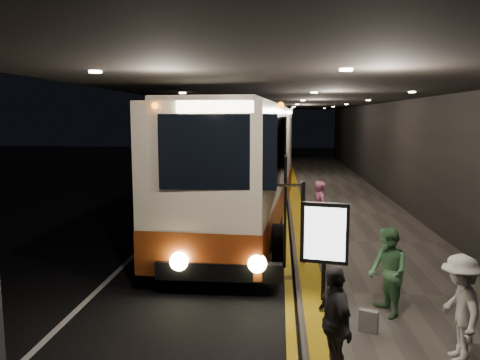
{
  "coord_description": "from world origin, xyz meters",
  "views": [
    {
      "loc": [
        2.11,
        -12.56,
        3.75
      ],
      "look_at": [
        0.84,
        2.49,
        1.7
      ],
      "focal_mm": 35.0,
      "sensor_mm": 36.0,
      "label": 1
    }
  ],
  "objects_px": {
    "bag_polka": "(369,321)",
    "info_sign": "(325,235)",
    "stanchion_post": "(304,240)",
    "passenger_waiting_grey": "(334,323)",
    "passenger_waiting_white": "(460,308)",
    "coach_second": "(262,148)",
    "passenger_waiting_green": "(388,272)",
    "coach_third": "(265,138)",
    "passenger_boarding": "(320,210)",
    "coach_main": "(243,170)"
  },
  "relations": [
    {
      "from": "passenger_waiting_green",
      "to": "stanchion_post",
      "type": "bearing_deg",
      "value": -168.68
    },
    {
      "from": "passenger_waiting_grey",
      "to": "coach_second",
      "type": "bearing_deg",
      "value": 167.42
    },
    {
      "from": "coach_third",
      "to": "info_sign",
      "type": "xyz_separation_m",
      "value": [
        2.23,
        -33.2,
        -0.34
      ]
    },
    {
      "from": "coach_main",
      "to": "passenger_boarding",
      "type": "relative_size",
      "value": 7.52
    },
    {
      "from": "passenger_waiting_grey",
      "to": "info_sign",
      "type": "distance_m",
      "value": 2.82
    },
    {
      "from": "coach_third",
      "to": "passenger_waiting_grey",
      "type": "xyz_separation_m",
      "value": [
        2.11,
        -35.97,
        -0.87
      ]
    },
    {
      "from": "passenger_waiting_green",
      "to": "coach_third",
      "type": "bearing_deg",
      "value": 172.25
    },
    {
      "from": "passenger_boarding",
      "to": "bag_polka",
      "type": "bearing_deg",
      "value": 168.09
    },
    {
      "from": "coach_second",
      "to": "passenger_boarding",
      "type": "distance_m",
      "value": 16.31
    },
    {
      "from": "info_sign",
      "to": "bag_polka",
      "type": "bearing_deg",
      "value": -52.59
    },
    {
      "from": "info_sign",
      "to": "passenger_waiting_green",
      "type": "bearing_deg",
      "value": -16.63
    },
    {
      "from": "coach_second",
      "to": "coach_third",
      "type": "height_order",
      "value": "coach_third"
    },
    {
      "from": "coach_third",
      "to": "passenger_boarding",
      "type": "bearing_deg",
      "value": -87.74
    },
    {
      "from": "passenger_waiting_green",
      "to": "passenger_waiting_white",
      "type": "distance_m",
      "value": 1.69
    },
    {
      "from": "coach_second",
      "to": "bag_polka",
      "type": "bearing_deg",
      "value": -81.26
    },
    {
      "from": "coach_third",
      "to": "passenger_waiting_grey",
      "type": "bearing_deg",
      "value": -89.51
    },
    {
      "from": "coach_main",
      "to": "coach_second",
      "type": "relative_size",
      "value": 1.1
    },
    {
      "from": "passenger_waiting_grey",
      "to": "coach_main",
      "type": "bearing_deg",
      "value": 174.87
    },
    {
      "from": "passenger_waiting_white",
      "to": "passenger_waiting_grey",
      "type": "distance_m",
      "value": 2.02
    },
    {
      "from": "coach_third",
      "to": "passenger_waiting_grey",
      "type": "height_order",
      "value": "coach_third"
    },
    {
      "from": "bag_polka",
      "to": "stanchion_post",
      "type": "bearing_deg",
      "value": 103.75
    },
    {
      "from": "coach_main",
      "to": "passenger_waiting_green",
      "type": "relative_size",
      "value": 8.08
    },
    {
      "from": "passenger_waiting_green",
      "to": "info_sign",
      "type": "bearing_deg",
      "value": -131.04
    },
    {
      "from": "passenger_boarding",
      "to": "bag_polka",
      "type": "height_order",
      "value": "passenger_boarding"
    },
    {
      "from": "coach_third",
      "to": "passenger_boarding",
      "type": "distance_m",
      "value": 28.63
    },
    {
      "from": "passenger_waiting_grey",
      "to": "info_sign",
      "type": "xyz_separation_m",
      "value": [
        0.12,
        2.77,
        0.52
      ]
    },
    {
      "from": "coach_main",
      "to": "passenger_waiting_green",
      "type": "height_order",
      "value": "coach_main"
    },
    {
      "from": "coach_second",
      "to": "passenger_waiting_grey",
      "type": "height_order",
      "value": "coach_second"
    },
    {
      "from": "passenger_waiting_grey",
      "to": "passenger_waiting_white",
      "type": "bearing_deg",
      "value": 91.98
    },
    {
      "from": "stanchion_post",
      "to": "bag_polka",
      "type": "bearing_deg",
      "value": -76.25
    },
    {
      "from": "passenger_waiting_white",
      "to": "stanchion_post",
      "type": "height_order",
      "value": "passenger_waiting_white"
    },
    {
      "from": "stanchion_post",
      "to": "passenger_waiting_grey",
      "type": "bearing_deg",
      "value": -88.54
    },
    {
      "from": "passenger_waiting_grey",
      "to": "bag_polka",
      "type": "height_order",
      "value": "passenger_waiting_grey"
    },
    {
      "from": "passenger_waiting_grey",
      "to": "coach_third",
      "type": "bearing_deg",
      "value": 166.3
    },
    {
      "from": "passenger_waiting_grey",
      "to": "bag_polka",
      "type": "distance_m",
      "value": 1.77
    },
    {
      "from": "coach_third",
      "to": "stanchion_post",
      "type": "bearing_deg",
      "value": -89.19
    },
    {
      "from": "passenger_boarding",
      "to": "passenger_waiting_white",
      "type": "distance_m",
      "value": 6.96
    },
    {
      "from": "coach_third",
      "to": "passenger_waiting_green",
      "type": "bearing_deg",
      "value": -87.25
    },
    {
      "from": "bag_polka",
      "to": "info_sign",
      "type": "distance_m",
      "value": 1.84
    },
    {
      "from": "bag_polka",
      "to": "stanchion_post",
      "type": "xyz_separation_m",
      "value": [
        -0.89,
        3.64,
        0.42
      ]
    },
    {
      "from": "coach_third",
      "to": "info_sign",
      "type": "height_order",
      "value": "coach_third"
    },
    {
      "from": "passenger_waiting_white",
      "to": "info_sign",
      "type": "height_order",
      "value": "info_sign"
    },
    {
      "from": "passenger_boarding",
      "to": "coach_main",
      "type": "bearing_deg",
      "value": 36.23
    },
    {
      "from": "passenger_waiting_white",
      "to": "passenger_waiting_grey",
      "type": "relative_size",
      "value": 1.0
    },
    {
      "from": "passenger_waiting_green",
      "to": "passenger_waiting_grey",
      "type": "xyz_separation_m",
      "value": [
        -1.21,
        -2.2,
        -0.01
      ]
    },
    {
      "from": "bag_polka",
      "to": "stanchion_post",
      "type": "height_order",
      "value": "stanchion_post"
    },
    {
      "from": "coach_second",
      "to": "stanchion_post",
      "type": "distance_m",
      "value": 18.58
    },
    {
      "from": "passenger_waiting_green",
      "to": "info_sign",
      "type": "distance_m",
      "value": 1.34
    },
    {
      "from": "coach_second",
      "to": "stanchion_post",
      "type": "xyz_separation_m",
      "value": [
        1.72,
        -18.47,
        -1.04
      ]
    },
    {
      "from": "passenger_waiting_white",
      "to": "info_sign",
      "type": "relative_size",
      "value": 0.82
    }
  ]
}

